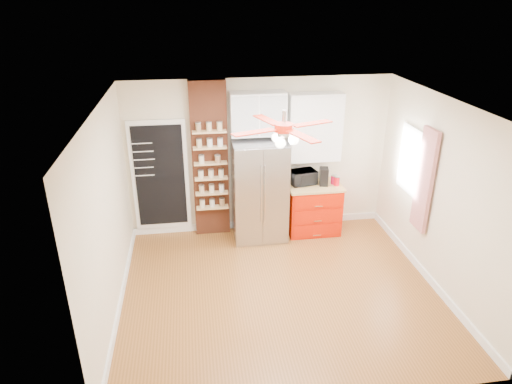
{
  "coord_description": "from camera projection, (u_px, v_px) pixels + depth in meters",
  "views": [
    {
      "loc": [
        -1.13,
        -5.35,
        3.99
      ],
      "look_at": [
        -0.22,
        0.9,
        1.18
      ],
      "focal_mm": 32.0,
      "sensor_mm": 36.0,
      "label": 1
    }
  ],
  "objects": [
    {
      "name": "upper_glass_cabinet",
      "position": [
        258.0,
        114.0,
        7.37
      ],
      "size": [
        0.9,
        0.35,
        0.7
      ],
      "primitive_type": "cube",
      "color": "white",
      "rests_on": "wall_back"
    },
    {
      "name": "upper_shelf_unit",
      "position": [
        315.0,
        127.0,
        7.64
      ],
      "size": [
        0.9,
        0.3,
        1.15
      ],
      "primitive_type": "cube",
      "color": "white",
      "rests_on": "wall_back"
    },
    {
      "name": "red_cabinet",
      "position": [
        313.0,
        208.0,
        8.06
      ],
      "size": [
        0.94,
        0.64,
        0.9
      ],
      "color": "red",
      "rests_on": "floor"
    },
    {
      "name": "wall_left",
      "position": [
        107.0,
        218.0,
        5.76
      ],
      "size": [
        0.02,
        4.0,
        2.7
      ],
      "primitive_type": "cube",
      "color": "beige",
      "rests_on": "floor"
    },
    {
      "name": "fridge",
      "position": [
        259.0,
        190.0,
        7.71
      ],
      "size": [
        0.9,
        0.7,
        1.75
      ],
      "primitive_type": "cube",
      "color": "#A8A9AD",
      "rests_on": "floor"
    },
    {
      "name": "brick_pillar",
      "position": [
        210.0,
        161.0,
        7.68
      ],
      "size": [
        0.6,
        0.16,
        2.7
      ],
      "primitive_type": "cube",
      "color": "brown",
      "rests_on": "floor"
    },
    {
      "name": "window",
      "position": [
        412.0,
        161.0,
        7.08
      ],
      "size": [
        0.04,
        0.75,
        1.05
      ],
      "primitive_type": "cube",
      "color": "white",
      "rests_on": "wall_right"
    },
    {
      "name": "ceiling",
      "position": [
        285.0,
        106.0,
        5.51
      ],
      "size": [
        4.5,
        4.5,
        0.0
      ],
      "primitive_type": "plane",
      "color": "white",
      "rests_on": "wall_back"
    },
    {
      "name": "wall_front",
      "position": [
        324.0,
        299.0,
        4.25
      ],
      "size": [
        4.5,
        0.02,
        2.7
      ],
      "primitive_type": "cube",
      "color": "beige",
      "rests_on": "floor"
    },
    {
      "name": "curtain",
      "position": [
        425.0,
        180.0,
        6.62
      ],
      "size": [
        0.06,
        0.4,
        1.55
      ],
      "primitive_type": "cube",
      "color": "#B01718",
      "rests_on": "wall_right"
    },
    {
      "name": "floor",
      "position": [
        280.0,
        290.0,
        6.6
      ],
      "size": [
        4.5,
        4.5,
        0.0
      ],
      "primitive_type": "plane",
      "color": "brown",
      "rests_on": "ground"
    },
    {
      "name": "ceiling_fan",
      "position": [
        284.0,
        128.0,
        5.62
      ],
      "size": [
        1.4,
        1.4,
        0.44
      ],
      "color": "silver",
      "rests_on": "ceiling"
    },
    {
      "name": "pantry_jar_oats",
      "position": [
        201.0,
        159.0,
        7.48
      ],
      "size": [
        0.09,
        0.09,
        0.13
      ],
      "primitive_type": "cylinder",
      "rotation": [
        0.0,
        0.0,
        0.05
      ],
      "color": "beige",
      "rests_on": "brick_pillar"
    },
    {
      "name": "chalkboard",
      "position": [
        160.0,
        176.0,
        7.71
      ],
      "size": [
        0.95,
        0.05,
        1.95
      ],
      "color": "white",
      "rests_on": "wall_back"
    },
    {
      "name": "wall_back",
      "position": [
        259.0,
        157.0,
        7.86
      ],
      "size": [
        4.5,
        0.02,
        2.7
      ],
      "primitive_type": "cube",
      "color": "beige",
      "rests_on": "floor"
    },
    {
      "name": "wall_right",
      "position": [
        440.0,
        196.0,
        6.35
      ],
      "size": [
        0.02,
        4.0,
        2.7
      ],
      "primitive_type": "cube",
      "color": "beige",
      "rests_on": "floor"
    },
    {
      "name": "canister_left",
      "position": [
        337.0,
        181.0,
        7.83
      ],
      "size": [
        0.1,
        0.1,
        0.15
      ],
      "primitive_type": "cylinder",
      "rotation": [
        0.0,
        0.0,
        -0.06
      ],
      "color": "red",
      "rests_on": "red_cabinet"
    },
    {
      "name": "coffee_maker",
      "position": [
        324.0,
        177.0,
        7.82
      ],
      "size": [
        0.18,
        0.22,
        0.3
      ],
      "primitive_type": "cube",
      "rotation": [
        0.0,
        0.0,
        -0.2
      ],
      "color": "black",
      "rests_on": "red_cabinet"
    },
    {
      "name": "canister_right",
      "position": [
        334.0,
        180.0,
        7.89
      ],
      "size": [
        0.14,
        0.14,
        0.15
      ],
      "primitive_type": "cylinder",
      "rotation": [
        0.0,
        0.0,
        -0.35
      ],
      "color": "red",
      "rests_on": "red_cabinet"
    },
    {
      "name": "toaster_oven",
      "position": [
        303.0,
        177.0,
        7.87
      ],
      "size": [
        0.5,
        0.39,
        0.25
      ],
      "primitive_type": "imported",
      "rotation": [
        0.0,
        0.0,
        0.23
      ],
      "color": "black",
      "rests_on": "red_cabinet"
    },
    {
      "name": "pantry_jar_beans",
      "position": [
        218.0,
        159.0,
        7.51
      ],
      "size": [
        0.1,
        0.1,
        0.12
      ],
      "primitive_type": "cylinder",
      "rotation": [
        0.0,
        0.0,
        -0.05
      ],
      "color": "olive",
      "rests_on": "brick_pillar"
    }
  ]
}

